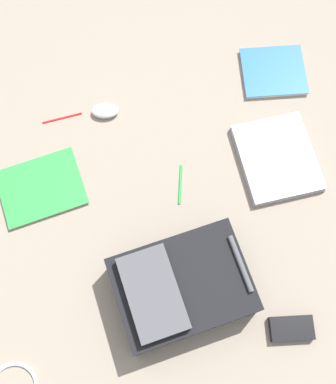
{
  "coord_description": "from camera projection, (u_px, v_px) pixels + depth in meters",
  "views": [
    {
      "loc": [
        0.5,
        -0.07,
        1.53
      ],
      "look_at": [
        -0.0,
        0.0,
        0.02
      ],
      "focal_mm": 44.16,
      "sensor_mm": 36.0,
      "label": 1
    }
  ],
  "objects": [
    {
      "name": "ground_plane",
      "position": [
        167.0,
        195.0,
        1.61
      ],
      "size": [
        3.82,
        3.82,
        0.0
      ],
      "primitive_type": "plane",
      "color": "gray"
    },
    {
      "name": "backpack",
      "position": [
        179.0,
        287.0,
        1.44
      ],
      "size": [
        0.36,
        0.44,
        0.17
      ],
      "color": "black",
      "rests_on": "ground_plane"
    },
    {
      "name": "laptop",
      "position": [
        277.0,
        158.0,
        1.64
      ],
      "size": [
        0.32,
        0.28,
        0.03
      ],
      "color": "#929296",
      "rests_on": "ground_plane"
    },
    {
      "name": "book_blue",
      "position": [
        41.0,
        188.0,
        1.61
      ],
      "size": [
        0.27,
        0.32,
        0.01
      ],
      "color": "silver",
      "rests_on": "ground_plane"
    },
    {
      "name": "book_manual",
      "position": [
        273.0,
        72.0,
        1.76
      ],
      "size": [
        0.22,
        0.25,
        0.02
      ],
      "color": "silver",
      "rests_on": "ground_plane"
    },
    {
      "name": "computer_mouse",
      "position": [
        105.0,
        111.0,
        1.7
      ],
      "size": [
        0.07,
        0.1,
        0.04
      ],
      "primitive_type": "ellipsoid",
      "rotation": [
        0.0,
        0.0,
        -0.11
      ],
      "color": "silver",
      "rests_on": "ground_plane"
    },
    {
      "name": "power_brick",
      "position": [
        291.0,
        328.0,
        1.46
      ],
      "size": [
        0.09,
        0.14,
        0.03
      ],
      "primitive_type": "cube",
      "rotation": [
        0.0,
        0.0,
        -0.09
      ],
      "color": "black",
      "rests_on": "ground_plane"
    },
    {
      "name": "pen_black",
      "position": [
        180.0,
        184.0,
        1.62
      ],
      "size": [
        0.14,
        0.04,
        0.01
      ],
      "primitive_type": "cylinder",
      "rotation": [
        1.57,
        0.0,
        4.51
      ],
      "color": "#198C33",
      "rests_on": "ground_plane"
    },
    {
      "name": "pen_blue",
      "position": [
        62.0,
        118.0,
        1.7
      ],
      "size": [
        0.03,
        0.14,
        0.01
      ],
      "primitive_type": "cylinder",
      "rotation": [
        1.57,
        0.0,
        0.13
      ],
      "color": "red",
      "rests_on": "ground_plane"
    }
  ]
}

